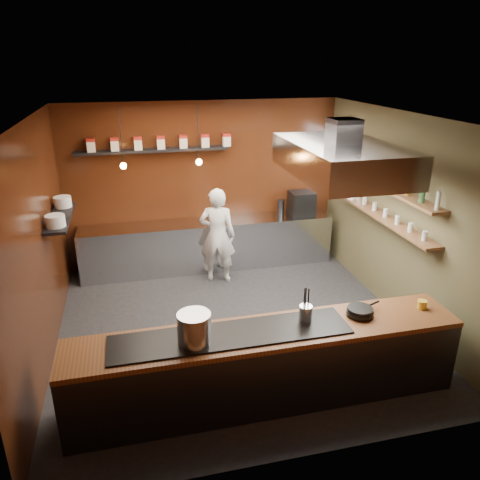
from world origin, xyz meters
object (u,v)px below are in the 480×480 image
object	(u,v)px
espresso_machine	(302,203)
stockpot_small	(196,324)
extractor_hood	(342,159)
stockpot_large	(194,329)
chef	(217,235)

from	to	relation	value
espresso_machine	stockpot_small	bearing A→B (deg)	-124.11
stockpot_small	extractor_hood	bearing A→B (deg)	28.59
stockpot_large	stockpot_small	bearing A→B (deg)	76.66
stockpot_large	espresso_machine	xyz separation A→B (m)	(2.60, 3.84, 0.01)
extractor_hood	espresso_machine	xyz separation A→B (m)	(0.50, 2.56, -1.39)
chef	stockpot_small	bearing A→B (deg)	93.43
stockpot_small	espresso_machine	size ratio (longest dim) A/B	0.67
extractor_hood	stockpot_large	distance (m)	2.83
stockpot_small	chef	world-z (taller)	chef
stockpot_large	stockpot_small	size ratio (longest dim) A/B	1.20
stockpot_small	stockpot_large	bearing A→B (deg)	-103.34
stockpot_large	chef	bearing A→B (deg)	75.11
espresso_machine	chef	size ratio (longest dim) A/B	0.26
stockpot_small	espresso_machine	bearing A→B (deg)	55.19
stockpot_large	chef	xyz separation A→B (m)	(0.87, 3.26, -0.27)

